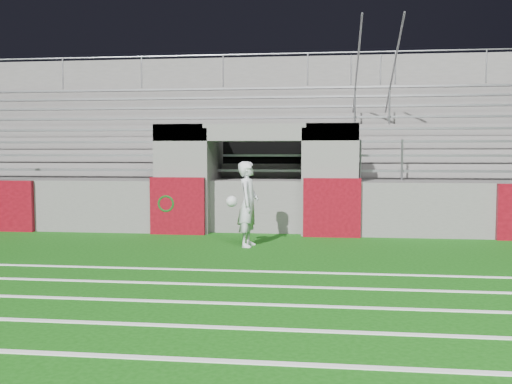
# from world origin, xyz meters

# --- Properties ---
(ground) EXTENTS (90.00, 90.00, 0.00)m
(ground) POSITION_xyz_m (0.00, 0.00, 0.00)
(ground) COLOR #104A0C
(ground) RESTS_ON ground
(field_markings) EXTENTS (28.00, 8.09, 0.01)m
(field_markings) POSITION_xyz_m (0.00, -5.00, 0.01)
(field_markings) COLOR white
(field_markings) RESTS_ON ground
(stadium_structure) EXTENTS (26.00, 8.48, 5.42)m
(stadium_structure) POSITION_xyz_m (0.00, 7.97, 1.49)
(stadium_structure) COLOR #585654
(stadium_structure) RESTS_ON ground
(goalkeeper_with_ball) EXTENTS (0.67, 0.67, 1.75)m
(goalkeeper_with_ball) POSITION_xyz_m (0.07, 1.44, 0.88)
(goalkeeper_with_ball) COLOR silver
(goalkeeper_with_ball) RESTS_ON ground
(hose_coil) EXTENTS (0.48, 0.14, 0.50)m
(hose_coil) POSITION_xyz_m (-2.06, 2.93, 0.76)
(hose_coil) COLOR #0C3F18
(hose_coil) RESTS_ON ground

